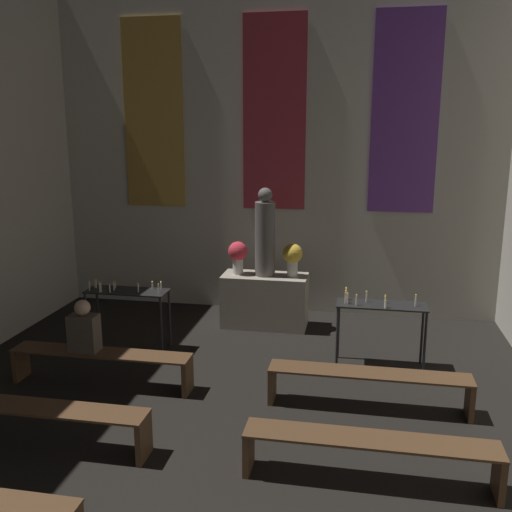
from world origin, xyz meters
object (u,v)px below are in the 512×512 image
at_px(statue, 265,235).
at_px(pew_back_right, 369,381).
at_px(flower_vase_left, 238,254).
at_px(pew_third_left, 38,416).
at_px(candle_rack_left, 127,299).
at_px(candle_rack_right, 380,314).
at_px(flower_vase_right, 293,256).
at_px(person_seated, 84,329).
at_px(altar, 265,300).
at_px(pew_back_left, 101,360).
at_px(pew_third_right, 370,449).

distance_m(statue, pew_back_right, 3.31).
distance_m(flower_vase_left, pew_third_left, 4.32).
bearing_deg(candle_rack_left, statue, 35.90).
height_order(statue, candle_rack_right, statue).
height_order(candle_rack_left, pew_third_left, candle_rack_left).
xyz_separation_m(flower_vase_left, flower_vase_right, (0.90, 0.00, 0.00)).
distance_m(statue, person_seated, 3.30).
relative_size(altar, statue, 0.97).
xyz_separation_m(pew_third_left, pew_back_right, (3.34, 1.46, 0.00)).
bearing_deg(candle_rack_right, pew_back_left, -160.05).
height_order(altar, flower_vase_left, flower_vase_left).
xyz_separation_m(candle_rack_right, pew_back_left, (-3.49, -1.27, -0.42)).
height_order(candle_rack_left, candle_rack_right, candle_rack_right).
bearing_deg(pew_third_left, statue, 67.61).
xyz_separation_m(altar, pew_back_right, (1.67, -2.59, -0.09)).
height_order(pew_third_left, pew_third_right, same).
height_order(pew_back_right, person_seated, person_seated).
xyz_separation_m(altar, pew_back_left, (-1.67, -2.59, -0.09)).
xyz_separation_m(pew_third_left, pew_back_left, (0.00, 1.46, 0.00)).
xyz_separation_m(pew_third_right, pew_back_left, (-3.34, 1.46, 0.00)).
distance_m(statue, flower_vase_right, 0.56).
bearing_deg(pew_third_left, candle_rack_right, 38.02).
relative_size(flower_vase_right, pew_third_left, 0.23).
xyz_separation_m(flower_vase_left, pew_third_right, (2.12, -4.06, -0.86)).
relative_size(flower_vase_left, pew_back_right, 0.23).
relative_size(flower_vase_left, pew_third_right, 0.23).
height_order(pew_third_right, person_seated, person_seated).
xyz_separation_m(flower_vase_right, person_seated, (-2.33, -2.59, -0.45)).
bearing_deg(candle_rack_left, pew_third_left, -86.53).
distance_m(flower_vase_left, pew_back_left, 2.99).
bearing_deg(candle_rack_right, candle_rack_left, -179.98).
bearing_deg(flower_vase_left, pew_back_right, -50.72).
bearing_deg(pew_back_left, flower_vase_left, 64.83).
bearing_deg(candle_rack_left, flower_vase_right, 30.16).
distance_m(altar, pew_third_left, 4.39).
relative_size(altar, pew_third_left, 0.59).
relative_size(statue, pew_third_left, 0.61).
height_order(flower_vase_right, pew_back_right, flower_vase_right).
height_order(candle_rack_left, person_seated, person_seated).
height_order(pew_third_left, pew_back_left, same).
xyz_separation_m(candle_rack_left, pew_back_right, (3.51, -1.26, -0.41)).
relative_size(candle_rack_right, pew_back_right, 0.52).
bearing_deg(pew_back_right, pew_third_left, -156.37).
relative_size(flower_vase_right, pew_third_right, 0.23).
bearing_deg(flower_vase_left, pew_third_left, -106.73).
bearing_deg(pew_back_left, altar, 57.22).
relative_size(statue, pew_back_right, 0.61).
height_order(flower_vase_left, candle_rack_right, flower_vase_left).
bearing_deg(candle_rack_right, flower_vase_left, 149.66).
distance_m(statue, pew_third_left, 4.54).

